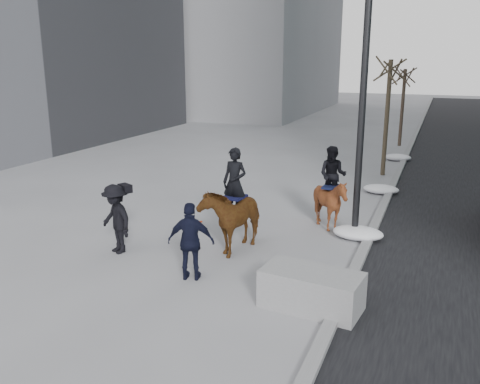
% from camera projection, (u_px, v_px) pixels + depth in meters
% --- Properties ---
extents(ground, '(120.00, 120.00, 0.00)m').
position_uv_depth(ground, '(221.00, 265.00, 11.99)').
color(ground, gray).
rests_on(ground, ground).
extents(curb, '(0.25, 90.00, 0.12)m').
position_uv_depth(curb, '(395.00, 181.00, 19.86)').
color(curb, gray).
rests_on(curb, ground).
extents(planter, '(2.02, 1.18, 0.77)m').
position_uv_depth(planter, '(311.00, 290.00, 9.88)').
color(planter, gray).
rests_on(planter, ground).
extents(tree_near, '(1.20, 1.20, 5.18)m').
position_uv_depth(tree_near, '(387.00, 112.00, 20.47)').
color(tree_near, '#382B21').
rests_on(tree_near, ground).
extents(tree_far, '(1.20, 1.20, 4.58)m').
position_uv_depth(tree_far, '(403.00, 104.00, 27.40)').
color(tree_far, '#362B20').
rests_on(tree_far, ground).
extents(mounted_left, '(1.16, 2.10, 2.59)m').
position_uv_depth(mounted_left, '(233.00, 212.00, 12.85)').
color(mounted_left, '#471F0E').
rests_on(mounted_left, ground).
extents(mounted_right, '(1.32, 1.47, 2.38)m').
position_uv_depth(mounted_right, '(331.00, 197.00, 14.25)').
color(mounted_right, '#4F2B0F').
rests_on(mounted_right, ground).
extents(feeder, '(1.11, 0.99, 1.75)m').
position_uv_depth(feeder, '(191.00, 242.00, 11.05)').
color(feeder, black).
rests_on(feeder, ground).
extents(camera_crew, '(1.30, 1.08, 1.75)m').
position_uv_depth(camera_crew, '(116.00, 219.00, 12.59)').
color(camera_crew, black).
rests_on(camera_crew, ground).
extents(lamppost, '(0.25, 2.08, 9.09)m').
position_uv_depth(lamppost, '(367.00, 47.00, 12.68)').
color(lamppost, black).
rests_on(lamppost, ground).
extents(snow_piles, '(1.38, 16.06, 0.35)m').
position_uv_depth(snow_piles, '(371.00, 209.00, 15.89)').
color(snow_piles, white).
rests_on(snow_piles, ground).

